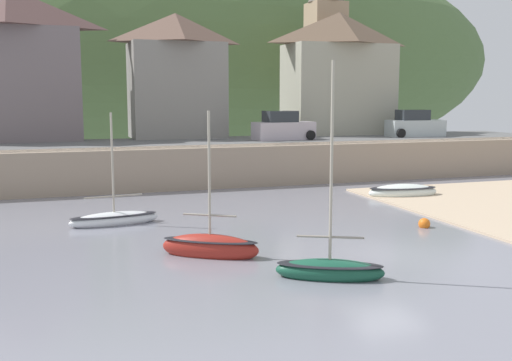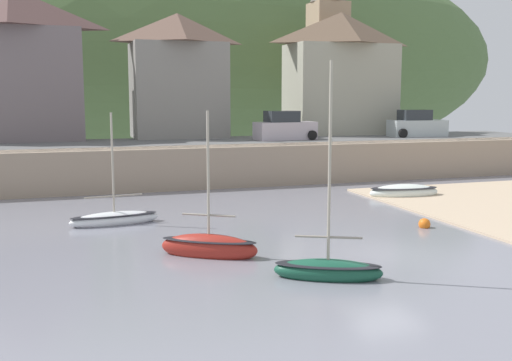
{
  "view_description": "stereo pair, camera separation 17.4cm",
  "coord_description": "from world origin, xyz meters",
  "px_view_note": "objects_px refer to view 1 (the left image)",
  "views": [
    {
      "loc": [
        -10.77,
        -18.13,
        5.41
      ],
      "look_at": [
        -2.65,
        6.32,
        1.8
      ],
      "focal_mm": 43.0,
      "sensor_mm": 36.0,
      "label": 1
    },
    {
      "loc": [
        -10.61,
        -18.18,
        5.41
      ],
      "look_at": [
        -2.65,
        6.32,
        1.8
      ],
      "focal_mm": 43.0,
      "sensor_mm": 36.0,
      "label": 2
    }
  ],
  "objects_px": {
    "parked_car_near_slipway": "(283,128)",
    "sailboat_blue_trim": "(114,219)",
    "waterfront_building_centre": "(176,75)",
    "sailboat_far_left": "(403,192)",
    "waterfront_building_right": "(338,73)",
    "church_with_spire": "(326,39)",
    "mooring_buoy": "(424,224)",
    "dinghy_open_wooden": "(330,269)",
    "parked_car_by_wall": "(415,125)",
    "sailboat_tall_mast": "(210,247)",
    "waterfront_building_left": "(10,63)"
  },
  "relations": [
    {
      "from": "waterfront_building_right",
      "to": "sailboat_far_left",
      "type": "xyz_separation_m",
      "value": [
        -3.43,
        -15.11,
        -6.84
      ]
    },
    {
      "from": "waterfront_building_centre",
      "to": "waterfront_building_right",
      "type": "xyz_separation_m",
      "value": [
        12.62,
        0.0,
        0.29
      ]
    },
    {
      "from": "mooring_buoy",
      "to": "parked_car_near_slipway",
      "type": "bearing_deg",
      "value": 88.55
    },
    {
      "from": "dinghy_open_wooden",
      "to": "waterfront_building_right",
      "type": "bearing_deg",
      "value": 90.02
    },
    {
      "from": "church_with_spire",
      "to": "sailboat_tall_mast",
      "type": "distance_m",
      "value": 33.87
    },
    {
      "from": "waterfront_building_left",
      "to": "parked_car_near_slipway",
      "type": "xyz_separation_m",
      "value": [
        17.22,
        -4.5,
        -4.24
      ]
    },
    {
      "from": "mooring_buoy",
      "to": "sailboat_blue_trim",
      "type": "bearing_deg",
      "value": 159.01
    },
    {
      "from": "church_with_spire",
      "to": "parked_car_near_slipway",
      "type": "xyz_separation_m",
      "value": [
        -6.98,
        -8.5,
        -6.83
      ]
    },
    {
      "from": "church_with_spire",
      "to": "sailboat_tall_mast",
      "type": "relative_size",
      "value": 2.9
    },
    {
      "from": "waterfront_building_centre",
      "to": "parked_car_near_slipway",
      "type": "distance_m",
      "value": 8.58
    },
    {
      "from": "mooring_buoy",
      "to": "sailboat_tall_mast",
      "type": "bearing_deg",
      "value": -170.24
    },
    {
      "from": "mooring_buoy",
      "to": "parked_car_by_wall",
      "type": "bearing_deg",
      "value": 58.59
    },
    {
      "from": "waterfront_building_centre",
      "to": "dinghy_open_wooden",
      "type": "distance_m",
      "value": 28.04
    },
    {
      "from": "waterfront_building_centre",
      "to": "church_with_spire",
      "type": "xyz_separation_m",
      "value": [
        13.32,
        4.0,
        3.21
      ]
    },
    {
      "from": "waterfront_building_centre",
      "to": "parked_car_near_slipway",
      "type": "xyz_separation_m",
      "value": [
        6.35,
        -4.5,
        -3.62
      ]
    },
    {
      "from": "church_with_spire",
      "to": "waterfront_building_right",
      "type": "bearing_deg",
      "value": -100.0
    },
    {
      "from": "church_with_spire",
      "to": "waterfront_building_centre",
      "type": "bearing_deg",
      "value": -163.29
    },
    {
      "from": "sailboat_tall_mast",
      "to": "mooring_buoy",
      "type": "relative_size",
      "value": 10.5
    },
    {
      "from": "sailboat_far_left",
      "to": "parked_car_by_wall",
      "type": "height_order",
      "value": "parked_car_by_wall"
    },
    {
      "from": "waterfront_building_right",
      "to": "parked_car_by_wall",
      "type": "distance_m",
      "value": 7.18
    },
    {
      "from": "waterfront_building_right",
      "to": "church_with_spire",
      "type": "xyz_separation_m",
      "value": [
        0.71,
        4.0,
        2.92
      ]
    },
    {
      "from": "waterfront_building_centre",
      "to": "parked_car_near_slipway",
      "type": "height_order",
      "value": "waterfront_building_centre"
    },
    {
      "from": "church_with_spire",
      "to": "parked_car_by_wall",
      "type": "height_order",
      "value": "church_with_spire"
    },
    {
      "from": "mooring_buoy",
      "to": "dinghy_open_wooden",
      "type": "bearing_deg",
      "value": -142.31
    },
    {
      "from": "sailboat_far_left",
      "to": "waterfront_building_centre",
      "type": "bearing_deg",
      "value": 128.58
    },
    {
      "from": "sailboat_tall_mast",
      "to": "waterfront_building_left",
      "type": "bearing_deg",
      "value": 139.14
    },
    {
      "from": "waterfront_building_right",
      "to": "mooring_buoy",
      "type": "xyz_separation_m",
      "value": [
        -6.72,
        -22.07,
        -6.97
      ]
    },
    {
      "from": "sailboat_blue_trim",
      "to": "sailboat_far_left",
      "type": "bearing_deg",
      "value": 0.88
    },
    {
      "from": "church_with_spire",
      "to": "parked_car_near_slipway",
      "type": "height_order",
      "value": "church_with_spire"
    },
    {
      "from": "sailboat_far_left",
      "to": "mooring_buoy",
      "type": "relative_size",
      "value": 8.15
    },
    {
      "from": "sailboat_far_left",
      "to": "parked_car_near_slipway",
      "type": "bearing_deg",
      "value": 112.27
    },
    {
      "from": "sailboat_far_left",
      "to": "sailboat_blue_trim",
      "type": "bearing_deg",
      "value": -164.08
    },
    {
      "from": "waterfront_building_left",
      "to": "waterfront_building_centre",
      "type": "distance_m",
      "value": 10.89
    },
    {
      "from": "dinghy_open_wooden",
      "to": "mooring_buoy",
      "type": "xyz_separation_m",
      "value": [
        6.72,
        5.19,
        -0.14
      ]
    },
    {
      "from": "sailboat_blue_trim",
      "to": "parked_car_near_slipway",
      "type": "bearing_deg",
      "value": 38.22
    },
    {
      "from": "waterfront_building_left",
      "to": "parked_car_by_wall",
      "type": "xyz_separation_m",
      "value": [
        27.5,
        -4.5,
        -4.24
      ]
    },
    {
      "from": "waterfront_building_right",
      "to": "parked_car_by_wall",
      "type": "xyz_separation_m",
      "value": [
        4.01,
        -4.5,
        -3.91
      ]
    },
    {
      "from": "sailboat_far_left",
      "to": "parked_car_near_slipway",
      "type": "xyz_separation_m",
      "value": [
        -2.84,
        10.61,
        2.93
      ]
    },
    {
      "from": "sailboat_tall_mast",
      "to": "sailboat_blue_trim",
      "type": "distance_m",
      "value": 6.77
    },
    {
      "from": "church_with_spire",
      "to": "sailboat_blue_trim",
      "type": "distance_m",
      "value": 30.58
    },
    {
      "from": "sailboat_far_left",
      "to": "church_with_spire",
      "type": "bearing_deg",
      "value": 85.07
    },
    {
      "from": "waterfront_building_centre",
      "to": "waterfront_building_right",
      "type": "distance_m",
      "value": 12.62
    },
    {
      "from": "sailboat_blue_trim",
      "to": "mooring_buoy",
      "type": "distance_m",
      "value": 12.92
    },
    {
      "from": "sailboat_tall_mast",
      "to": "church_with_spire",
      "type": "bearing_deg",
      "value": 90.64
    },
    {
      "from": "dinghy_open_wooden",
      "to": "mooring_buoy",
      "type": "relative_size",
      "value": 13.45
    },
    {
      "from": "parked_car_near_slipway",
      "to": "sailboat_blue_trim",
      "type": "bearing_deg",
      "value": -138.04
    },
    {
      "from": "waterfront_building_right",
      "to": "parked_car_by_wall",
      "type": "relative_size",
      "value": 2.19
    },
    {
      "from": "church_with_spire",
      "to": "mooring_buoy",
      "type": "distance_m",
      "value": 28.85
    },
    {
      "from": "waterfront_building_centre",
      "to": "sailboat_blue_trim",
      "type": "bearing_deg",
      "value": -109.47
    },
    {
      "from": "waterfront_building_right",
      "to": "dinghy_open_wooden",
      "type": "distance_m",
      "value": 31.15
    }
  ]
}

